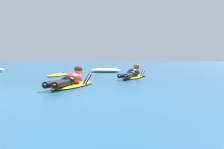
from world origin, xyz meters
TOP-DOWN VIEW (x-y plane):
  - ground_plane at (0.00, 10.00)m, footprint 120.00×120.00m
  - surfer_near at (0.91, 2.02)m, footprint 1.33×2.63m
  - surfer_far at (3.03, 5.24)m, footprint 1.50×2.63m
  - drifting_surfboard at (0.38, 7.26)m, footprint 1.03×2.20m
  - whitewater_mid_right at (2.64, 10.25)m, footprint 1.72×1.44m

SIDE VIEW (x-z plane):
  - ground_plane at x=0.00m, z-range 0.00..0.00m
  - drifting_surfboard at x=0.38m, z-range -0.05..0.11m
  - whitewater_mid_right at x=2.64m, z-range -0.01..0.20m
  - surfer_near at x=0.91m, z-range -0.14..0.41m
  - surfer_far at x=3.03m, z-range -0.13..0.41m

